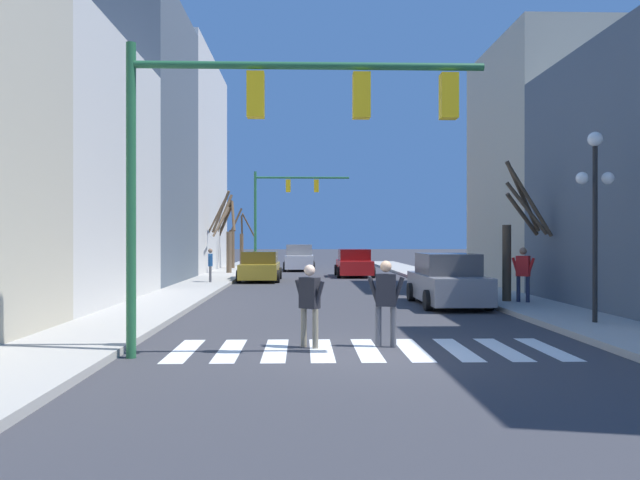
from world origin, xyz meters
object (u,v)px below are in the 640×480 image
(pedestrian_on_left_sidewalk, at_px, (386,296))
(street_lamp_right_corner, at_px, (595,188))
(car_parked_left_near, at_px, (447,281))
(street_tree_right_far, at_px, (229,233))
(traffic_signal_near, at_px, (267,125))
(car_parked_right_far, at_px, (260,267))
(pedestrian_on_right_sidewalk, at_px, (523,270))
(street_tree_right_near, at_px, (515,237))
(traffic_signal_far, at_px, (282,200))
(pedestrian_waiting_at_curb, at_px, (310,299))
(car_driving_toward_lane, at_px, (354,264))
(car_driving_away_lane, at_px, (299,258))
(street_tree_right_mid, at_px, (226,238))
(street_tree_left_near, at_px, (241,240))
(pedestrian_near_right_corner, at_px, (210,262))

(pedestrian_on_left_sidewalk, bearing_deg, street_lamp_right_corner, 33.53)
(car_parked_left_near, relative_size, street_tree_right_far, 0.92)
(traffic_signal_near, height_order, car_parked_left_near, traffic_signal_near)
(traffic_signal_near, relative_size, car_parked_right_far, 1.42)
(pedestrian_on_right_sidewalk, xyz_separation_m, pedestrian_on_left_sidewalk, (-5.46, -7.39, -0.16))
(car_parked_left_near, distance_m, car_parked_right_far, 14.02)
(street_tree_right_near, bearing_deg, street_tree_right_far, 117.49)
(street_lamp_right_corner, bearing_deg, pedestrian_on_right_sidewalk, 90.30)
(traffic_signal_far, distance_m, pedestrian_on_left_sidewalk, 29.65)
(street_lamp_right_corner, xyz_separation_m, street_tree_right_near, (-0.16, 5.30, -1.19))
(pedestrian_waiting_at_curb, bearing_deg, car_driving_toward_lane, -60.72)
(car_driving_away_lane, xyz_separation_m, pedestrian_on_left_sidewalk, (1.92, -30.60, 0.20))
(pedestrian_on_left_sidewalk, height_order, street_tree_right_near, street_tree_right_near)
(traffic_signal_far, height_order, car_driving_away_lane, traffic_signal_far)
(car_parked_right_far, xyz_separation_m, car_driving_toward_lane, (5.22, 3.59, 0.02))
(traffic_signal_far, xyz_separation_m, street_lamp_right_corner, (8.58, -26.75, -1.39))
(street_lamp_right_corner, distance_m, car_driving_away_lane, 29.19)
(pedestrian_on_right_sidewalk, bearing_deg, street_tree_right_mid, -19.27)
(car_parked_right_far, bearing_deg, street_tree_right_far, 14.71)
(car_parked_right_far, bearing_deg, pedestrian_waiting_at_curb, -173.29)
(street_tree_right_mid, bearing_deg, traffic_signal_near, -81.37)
(street_lamp_right_corner, height_order, pedestrian_waiting_at_curb, street_lamp_right_corner)
(traffic_signal_far, relative_size, pedestrian_on_left_sidewalk, 3.82)
(pedestrian_on_right_sidewalk, relative_size, pedestrian_on_left_sidewalk, 1.01)
(street_tree_left_near, height_order, street_tree_right_far, street_tree_right_far)
(car_driving_toward_lane, relative_size, pedestrian_on_right_sidewalk, 2.46)
(traffic_signal_far, bearing_deg, street_tree_left_near, 118.78)
(car_driving_away_lane, height_order, street_tree_right_far, street_tree_right_far)
(pedestrian_on_right_sidewalk, bearing_deg, car_driving_away_lane, -35.13)
(street_lamp_right_corner, bearing_deg, traffic_signal_near, -155.88)
(car_parked_right_far, distance_m, street_tree_right_far, 11.73)
(car_parked_left_near, height_order, car_driving_away_lane, car_driving_away_lane)
(street_lamp_right_corner, height_order, street_tree_right_far, street_tree_right_far)
(pedestrian_on_left_sidewalk, height_order, street_tree_right_far, street_tree_right_far)
(pedestrian_waiting_at_curb, distance_m, street_tree_right_near, 10.49)
(traffic_signal_near, relative_size, street_lamp_right_corner, 1.42)
(car_parked_right_far, relative_size, street_tree_right_near, 1.01)
(pedestrian_on_left_sidewalk, bearing_deg, pedestrian_waiting_at_curb, -169.79)
(traffic_signal_near, xyz_separation_m, traffic_signal_far, (-0.74, 30.26, 0.52))
(traffic_signal_far, xyz_separation_m, pedestrian_near_right_corner, (-2.98, -12.10, -3.75))
(pedestrian_waiting_at_curb, height_order, pedestrian_on_left_sidewalk, pedestrian_on_left_sidewalk)
(car_driving_toward_lane, bearing_deg, street_tree_right_far, 46.99)
(car_parked_right_far, bearing_deg, traffic_signal_far, -5.00)
(street_lamp_right_corner, distance_m, street_tree_right_mid, 25.65)
(traffic_signal_near, xyz_separation_m, car_driving_away_lane, (0.43, 31.62, -3.48))
(street_tree_left_near, bearing_deg, traffic_signal_near, -83.68)
(car_parked_left_near, xyz_separation_m, car_parked_right_far, (-6.99, 12.15, -0.07))
(traffic_signal_near, height_order, pedestrian_on_left_sidewalk, traffic_signal_near)
(pedestrian_on_right_sidewalk, bearing_deg, street_tree_right_near, -33.71)
(pedestrian_on_right_sidewalk, distance_m, street_tree_right_far, 26.82)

